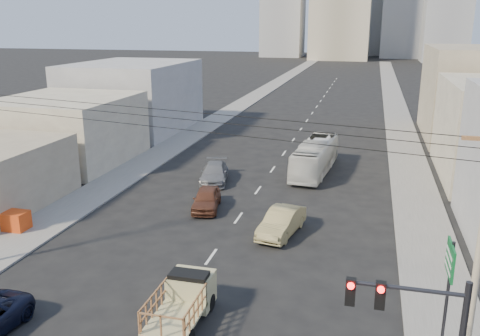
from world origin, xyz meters
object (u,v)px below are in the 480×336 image
at_px(sedan_brown, 206,199).
at_px(sedan_grey, 214,173).
at_px(flatbed_pickup, 183,299).
at_px(green_sign, 449,274).
at_px(sedan_tan, 282,222).
at_px(utility_pole, 477,270).
at_px(crate_stack, 13,220).
at_px(city_bus, 315,157).

height_order(sedan_brown, sedan_grey, sedan_grey).
height_order(flatbed_pickup, green_sign, green_sign).
bearing_deg(sedan_brown, sedan_tan, -38.10).
relative_size(flatbed_pickup, sedan_tan, 0.93).
xyz_separation_m(green_sign, utility_pole, (0.34, -2.50, 1.44)).
bearing_deg(green_sign, sedan_brown, 135.32).
distance_m(sedan_brown, sedan_tan, 6.53).
bearing_deg(utility_pole, flatbed_pickup, 166.21).
relative_size(green_sign, crate_stack, 2.78).
bearing_deg(green_sign, city_bus, 106.97).
relative_size(utility_pole, crate_stack, 5.56).
bearing_deg(city_bus, crate_stack, -128.56).
distance_m(flatbed_pickup, sedan_grey, 20.18).
relative_size(sedan_brown, utility_pole, 0.43).
bearing_deg(sedan_brown, city_bus, 49.39).
bearing_deg(sedan_tan, utility_pole, -47.34).
bearing_deg(sedan_tan, sedan_brown, 162.91).
distance_m(sedan_brown, crate_stack, 12.37).
distance_m(sedan_tan, crate_stack, 16.63).
bearing_deg(utility_pole, green_sign, 97.67).
xyz_separation_m(sedan_tan, green_sign, (7.94, -10.57, 2.96)).
height_order(flatbed_pickup, utility_pole, utility_pole).
bearing_deg(sedan_brown, crate_stack, -158.13).
relative_size(city_bus, crate_stack, 5.58).
distance_m(city_bus, sedan_brown, 12.58).
height_order(sedan_grey, crate_stack, sedan_grey).
xyz_separation_m(flatbed_pickup, green_sign, (10.41, -0.14, 2.65)).
distance_m(flatbed_pickup, crate_stack, 15.34).
bearing_deg(crate_stack, flatbed_pickup, -26.28).
xyz_separation_m(sedan_grey, crate_stack, (-9.08, -12.84, -0.05)).
relative_size(sedan_grey, crate_stack, 2.82).
distance_m(sedan_tan, sedan_grey, 11.65).
bearing_deg(crate_stack, green_sign, -16.00).
relative_size(city_bus, green_sign, 2.01).
xyz_separation_m(flatbed_pickup, utility_pole, (10.75, -2.64, 4.09)).
bearing_deg(crate_stack, city_bus, 46.41).
xyz_separation_m(city_bus, sedan_grey, (-7.62, -4.70, -0.66)).
bearing_deg(crate_stack, sedan_grey, 54.74).
xyz_separation_m(city_bus, utility_pole, (7.80, -26.97, 3.79)).
relative_size(sedan_brown, green_sign, 0.86).
height_order(flatbed_pickup, crate_stack, flatbed_pickup).
bearing_deg(crate_stack, sedan_brown, 32.54).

